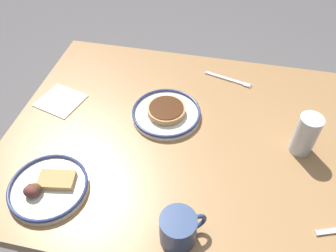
{
  "coord_description": "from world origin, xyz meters",
  "views": [
    {
      "loc": [
        -0.11,
        0.75,
        1.57
      ],
      "look_at": [
        0.05,
        -0.01,
        0.75
      ],
      "focal_mm": 36.1,
      "sensor_mm": 36.0,
      "label": 1
    }
  ],
  "objects": [
    {
      "name": "plate_near_main",
      "position": [
        0.07,
        -0.08,
        0.74
      ],
      "size": [
        0.25,
        0.25,
        0.04
      ],
      "color": "white",
      "rests_on": "dining_table"
    },
    {
      "name": "drinking_glass",
      "position": [
        -0.38,
        -0.02,
        0.79
      ],
      "size": [
        0.07,
        0.07,
        0.14
      ],
      "color": "silver",
      "rests_on": "dining_table"
    },
    {
      "name": "coffee_mug",
      "position": [
        -0.06,
        0.36,
        0.77
      ],
      "size": [
        0.12,
        0.1,
        0.1
      ],
      "color": "#334772",
      "rests_on": "dining_table"
    },
    {
      "name": "plate_center_pancakes",
      "position": [
        0.34,
        0.29,
        0.74
      ],
      "size": [
        0.23,
        0.23,
        0.05
      ],
      "color": "silver",
      "rests_on": "dining_table"
    },
    {
      "name": "fork_far",
      "position": [
        -0.13,
        -0.33,
        0.73
      ],
      "size": [
        0.19,
        0.07,
        0.01
      ],
      "color": "silver",
      "rests_on": "dining_table"
    },
    {
      "name": "dining_table",
      "position": [
        0.0,
        0.0,
        0.61
      ],
      "size": [
        1.17,
        0.93,
        0.72
      ],
      "color": "#A7794A",
      "rests_on": "ground_plane"
    },
    {
      "name": "paper_napkin",
      "position": [
        0.47,
        -0.07,
        0.72
      ],
      "size": [
        0.18,
        0.18,
        0.0
      ],
      "primitive_type": "cube",
      "rotation": [
        0.0,
        0.0,
        -0.27
      ],
      "color": "white",
      "rests_on": "dining_table"
    },
    {
      "name": "ground_plane",
      "position": [
        0.0,
        0.0,
        0.0
      ],
      "size": [
        6.0,
        6.0,
        0.0
      ],
      "primitive_type": "plane",
      "color": "#635E5F"
    }
  ]
}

